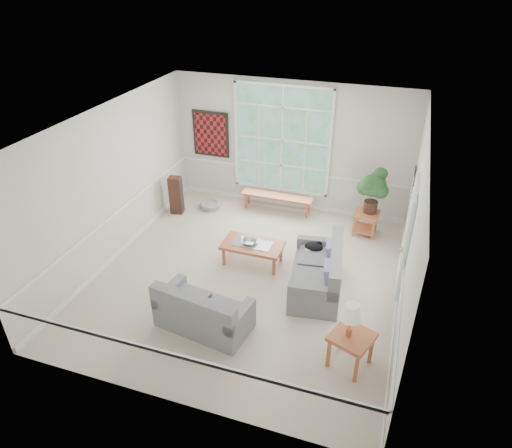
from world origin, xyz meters
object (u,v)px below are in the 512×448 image
(side_table, at_px, (350,350))
(loveseat_right, at_px, (316,269))
(loveseat_front, at_px, (204,307))
(end_table, at_px, (365,223))
(coffee_table, at_px, (253,253))

(side_table, bearing_deg, loveseat_right, 118.10)
(loveseat_front, bearing_deg, side_table, 6.93)
(end_table, height_order, side_table, side_table)
(end_table, distance_m, side_table, 3.84)
(coffee_table, bearing_deg, loveseat_right, -16.97)
(loveseat_front, xyz_separation_m, side_table, (2.36, -0.07, -0.12))
(loveseat_right, height_order, coffee_table, loveseat_right)
(loveseat_right, height_order, side_table, loveseat_right)
(loveseat_front, distance_m, end_table, 4.32)
(loveseat_front, bearing_deg, loveseat_right, 53.81)
(coffee_table, relative_size, side_table, 2.04)
(loveseat_right, bearing_deg, side_table, -69.74)
(loveseat_right, height_order, end_table, loveseat_right)
(loveseat_right, relative_size, side_table, 2.85)
(coffee_table, xyz_separation_m, side_table, (2.19, -2.01, 0.07))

